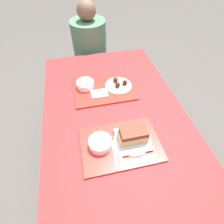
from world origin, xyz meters
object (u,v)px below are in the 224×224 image
bowl_coleslaw_far (85,84)px  wings_plate_far (119,84)px  person_seated_across (90,43)px  tray_far (104,90)px  brisket_sandwich_plate (133,137)px  tray_near (120,144)px  bowl_coleslaw_near (100,143)px

bowl_coleslaw_far → wings_plate_far: (0.24, -0.04, -0.01)m
wings_plate_far → person_seated_across: (-0.12, 0.73, -0.03)m
tray_far → brisket_sandwich_plate: bearing=-81.4°
person_seated_across → brisket_sandwich_plate: bearing=-86.2°
brisket_sandwich_plate → person_seated_across: 1.22m
tray_near → person_seated_across: (-0.01, 1.22, -0.01)m
bowl_coleslaw_near → brisket_sandwich_plate: 0.18m
tray_near → wings_plate_far: size_ratio=2.24×
tray_near → tray_far: size_ratio=1.00×
tray_near → person_seated_across: bearing=90.5°
bowl_coleslaw_far → wings_plate_far: size_ratio=0.64×
bowl_coleslaw_near → brisket_sandwich_plate: bearing=-2.4°
bowl_coleslaw_near → person_seated_across: (0.10, 1.21, -0.04)m
person_seated_across → wings_plate_far: bearing=-80.6°
tray_near → wings_plate_far: wings_plate_far is taller
bowl_coleslaw_far → brisket_sandwich_plate: bearing=-68.9°
wings_plate_far → bowl_coleslaw_far: bearing=170.4°
tray_far → bowl_coleslaw_near: bowl_coleslaw_near is taller
tray_near → brisket_sandwich_plate: 0.08m
tray_far → bowl_coleslaw_far: bearing=156.9°
brisket_sandwich_plate → bowl_coleslaw_far: brisket_sandwich_plate is taller
tray_far → person_seated_across: 0.75m
bowl_coleslaw_near → tray_far: bearing=76.4°
tray_far → wings_plate_far: 0.11m
brisket_sandwich_plate → wings_plate_far: 0.48m
bowl_coleslaw_near → wings_plate_far: size_ratio=0.64×
tray_near → bowl_coleslaw_far: bowl_coleslaw_far is taller
brisket_sandwich_plate → bowl_coleslaw_near: bearing=177.6°
tray_far → bowl_coleslaw_near: bearing=-103.6°
tray_far → person_seated_across: size_ratio=0.65×
tray_near → person_seated_across: person_seated_across is taller
tray_far → person_seated_across: (-0.01, 0.75, -0.01)m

